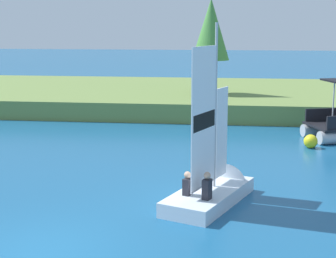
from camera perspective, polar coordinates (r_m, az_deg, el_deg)
name	(u,v)px	position (r m, az deg, el deg)	size (l,w,h in m)	color
ground_plane	(40,252)	(13.11, -13.54, -12.69)	(200.00, 200.00, 0.00)	#195684
shore_bank	(168,96)	(35.58, -0.03, 3.57)	(80.00, 14.50, 1.06)	olive
shoreline_tree_midleft	(211,30)	(32.44, 4.61, 10.54)	(2.26, 2.26, 5.70)	brown
sailboat	(218,185)	(16.49, 5.38, -5.97)	(2.83, 4.35, 5.74)	silver
channel_buoy	(311,141)	(23.65, 15.04, -1.28)	(0.59, 0.59, 0.59)	yellow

